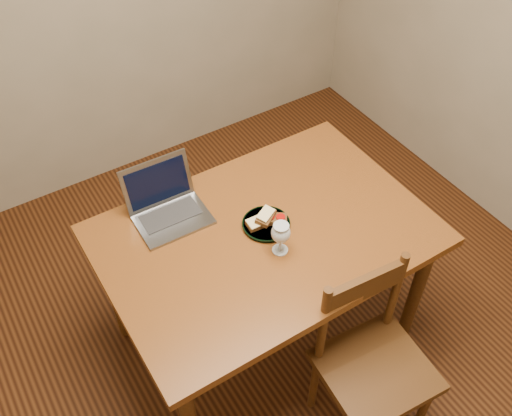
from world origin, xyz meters
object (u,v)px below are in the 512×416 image
laptop (166,202)px  plate (266,224)px  table (265,246)px  chair (374,358)px  milk_glass (281,238)px

laptop → plate: bearing=-41.8°
table → plate: 0.10m
plate → chair: bearing=-79.4°
chair → milk_glass: size_ratio=3.01×
table → plate: plate is taller
table → milk_glass: (-0.00, -0.11, 0.16)m
plate → milk_glass: (-0.03, -0.14, 0.06)m
plate → laptop: size_ratio=0.65×
chair → plate: chair is taller
table → laptop: size_ratio=4.36×
chair → laptop: bearing=120.0°
laptop → chair: bearing=-63.4°
table → laptop: 0.45m
chair → milk_glass: 0.59m
table → laptop: (-0.28, 0.31, 0.14)m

